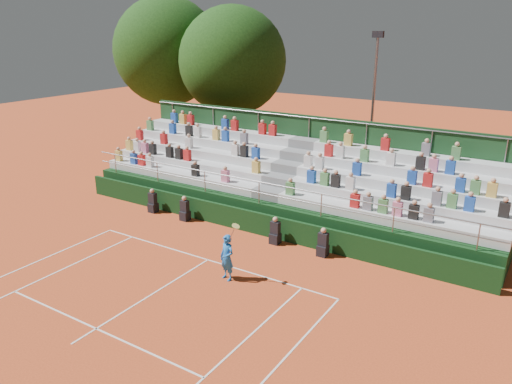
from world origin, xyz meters
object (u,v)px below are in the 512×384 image
Objects in this scene: tree_east at (232,61)px; floodlight_mast at (373,97)px; tree_west at (167,51)px; tennis_player at (227,257)px.

floodlight_mast is (9.26, 0.48, -1.64)m from tree_east.
tree_west is 1.07× the size of tree_east.
tree_east is at bearing -177.00° from floodlight_mast.
tree_east is (5.52, -0.08, -0.44)m from tree_west.
tennis_player is 0.26× the size of floodlight_mast.
floodlight_mast is (-0.06, 14.27, 4.01)m from tennis_player.
tree_west reaches higher than floodlight_mast.
tennis_player is at bearing -43.07° from tree_west.
tennis_player is at bearing -89.76° from floodlight_mast.
tree_west is at bearing 179.13° from tree_east.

